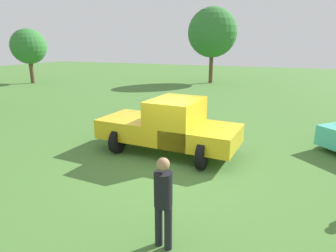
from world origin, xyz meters
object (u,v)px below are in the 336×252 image
object	(u,v)px
person_visitor	(163,198)
pickup_truck	(171,125)
tree_back_left	(29,47)
tree_back_right	(212,33)

from	to	relation	value
person_visitor	pickup_truck	bearing A→B (deg)	30.00
pickup_truck	person_visitor	distance (m)	4.73
person_visitor	tree_back_left	xyz separation A→B (m)	(15.97, 19.84, 2.28)
person_visitor	tree_back_right	distance (m)	23.15
person_visitor	tree_back_left	size ratio (longest dim) A/B	0.36
pickup_truck	tree_back_right	distance (m)	18.55
pickup_truck	tree_back_right	bearing A→B (deg)	-76.43
tree_back_left	tree_back_right	distance (m)	16.40
tree_back_left	tree_back_right	world-z (taller)	tree_back_right
person_visitor	tree_back_left	distance (m)	25.57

